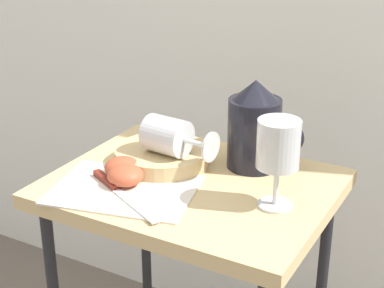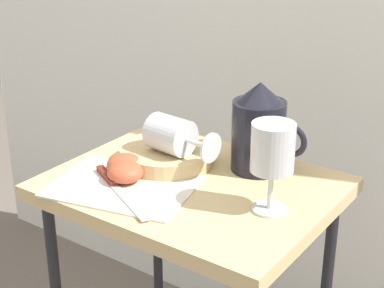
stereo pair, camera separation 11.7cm
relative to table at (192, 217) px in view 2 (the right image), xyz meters
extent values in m
cube|color=tan|center=(0.00, 0.00, 0.06)|extent=(0.54, 0.42, 0.03)
cylinder|color=black|center=(-0.23, 0.17, -0.29)|extent=(0.02, 0.02, 0.67)
cube|color=silver|center=(-0.09, -0.10, 0.08)|extent=(0.30, 0.25, 0.00)
cylinder|color=tan|center=(-0.09, 0.04, 0.10)|extent=(0.20, 0.20, 0.03)
cylinder|color=black|center=(0.07, 0.12, 0.15)|extent=(0.11, 0.11, 0.14)
cylinder|color=#D1661E|center=(0.07, 0.12, 0.12)|extent=(0.10, 0.10, 0.08)
cone|color=black|center=(0.07, 0.12, 0.24)|extent=(0.09, 0.09, 0.04)
torus|color=black|center=(0.15, 0.12, 0.16)|extent=(0.07, 0.01, 0.07)
cylinder|color=silver|center=(0.18, -0.01, 0.08)|extent=(0.06, 0.06, 0.00)
cylinder|color=silver|center=(0.18, -0.01, 0.12)|extent=(0.01, 0.01, 0.07)
cylinder|color=silver|center=(0.18, -0.01, 0.20)|extent=(0.08, 0.08, 0.09)
cylinder|color=#D1661E|center=(0.18, -0.01, 0.18)|extent=(0.07, 0.07, 0.04)
cylinder|color=silver|center=(-0.07, 0.03, 0.15)|extent=(0.09, 0.08, 0.08)
cylinder|color=silver|center=(0.00, 0.02, 0.15)|extent=(0.06, 0.02, 0.01)
cylinder|color=silver|center=(0.03, 0.02, 0.15)|extent=(0.01, 0.06, 0.06)
ellipsoid|color=#C15133|center=(-0.13, -0.05, 0.10)|extent=(0.07, 0.07, 0.04)
ellipsoid|color=#C15133|center=(-0.10, -0.08, 0.10)|extent=(0.07, 0.07, 0.04)
cube|color=silver|center=(-0.04, -0.14, 0.08)|extent=(0.14, 0.08, 0.00)
cube|color=maroon|center=(-0.14, -0.09, 0.09)|extent=(0.08, 0.05, 0.01)
camera|label=1|loc=(0.52, -0.94, 0.61)|focal=57.30mm
camera|label=2|loc=(0.62, -0.88, 0.61)|focal=57.30mm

